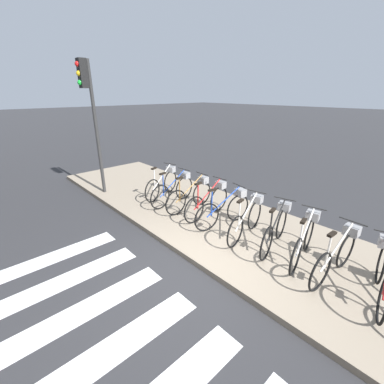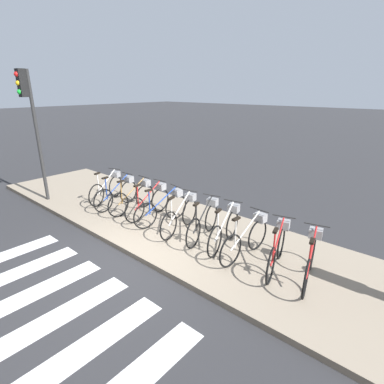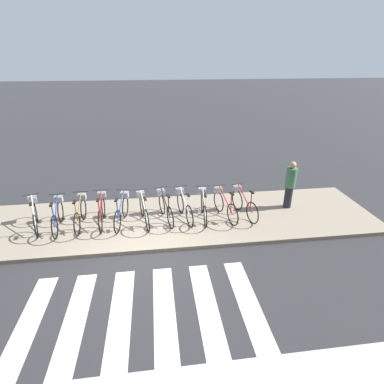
% 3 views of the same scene
% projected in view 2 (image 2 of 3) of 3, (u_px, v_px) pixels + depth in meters
% --- Properties ---
extents(ground_plane, '(120.00, 120.00, 0.00)m').
position_uv_depth(ground_plane, '(134.00, 259.00, 6.45)').
color(ground_plane, '#2D2D30').
extents(sidewalk, '(14.72, 3.23, 0.12)m').
position_uv_depth(sidewalk, '(184.00, 231.00, 7.58)').
color(sidewalk, gray).
rests_on(sidewalk, ground_plane).
extents(parked_bicycle_0, '(0.65, 1.57, 1.01)m').
position_uv_depth(parked_bicycle_0, '(108.00, 187.00, 9.37)').
color(parked_bicycle_0, black).
rests_on(parked_bicycle_0, sidewalk).
extents(parked_bicycle_1, '(0.46, 1.64, 1.01)m').
position_uv_depth(parked_bicycle_1, '(119.00, 192.00, 8.89)').
color(parked_bicycle_1, black).
rests_on(parked_bicycle_1, sidewalk).
extents(parked_bicycle_2, '(0.46, 1.65, 1.01)m').
position_uv_depth(parked_bicycle_2, '(135.00, 196.00, 8.55)').
color(parked_bicycle_2, black).
rests_on(parked_bicycle_2, sidewalk).
extents(parked_bicycle_3, '(0.46, 1.65, 1.01)m').
position_uv_depth(parked_bicycle_3, '(150.00, 201.00, 8.21)').
color(parked_bicycle_3, black).
rests_on(parked_bicycle_3, sidewalk).
extents(parked_bicycle_4, '(0.46, 1.63, 1.01)m').
position_uv_depth(parked_bicycle_4, '(164.00, 207.00, 7.78)').
color(parked_bicycle_4, black).
rests_on(parked_bicycle_4, sidewalk).
extents(parked_bicycle_5, '(0.49, 1.63, 1.01)m').
position_uv_depth(parked_bicycle_5, '(182.00, 214.00, 7.36)').
color(parked_bicycle_5, black).
rests_on(parked_bicycle_5, sidewalk).
extents(parked_bicycle_6, '(0.54, 1.61, 1.01)m').
position_uv_depth(parked_bicycle_6, '(205.00, 220.00, 7.01)').
color(parked_bicycle_6, black).
rests_on(parked_bicycle_6, sidewalk).
extents(parked_bicycle_7, '(0.50, 1.62, 1.01)m').
position_uv_depth(parked_bicycle_7, '(226.00, 227.00, 6.65)').
color(parked_bicycle_7, black).
rests_on(parked_bicycle_7, sidewalk).
extents(parked_bicycle_8, '(0.46, 1.65, 1.01)m').
position_uv_depth(parked_bicycle_8, '(248.00, 237.00, 6.21)').
color(parked_bicycle_8, black).
rests_on(parked_bicycle_8, sidewalk).
extents(parked_bicycle_9, '(0.56, 1.60, 1.01)m').
position_uv_depth(parked_bicycle_9, '(278.00, 247.00, 5.81)').
color(parked_bicycle_9, black).
rests_on(parked_bicycle_9, sidewalk).
extents(parked_bicycle_10, '(0.55, 1.61, 1.01)m').
position_uv_depth(parked_bicycle_10, '(311.00, 258.00, 5.44)').
color(parked_bicycle_10, black).
rests_on(parked_bicycle_10, sidewalk).
extents(traffic_light, '(0.24, 0.40, 3.88)m').
position_uv_depth(traffic_light, '(29.00, 110.00, 8.62)').
color(traffic_light, '#2D2D2D').
rests_on(traffic_light, sidewalk).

